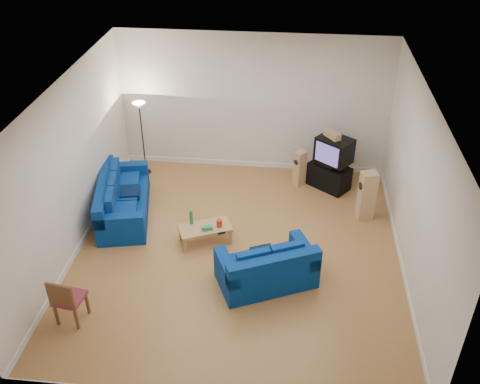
# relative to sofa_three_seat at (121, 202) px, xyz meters

# --- Properties ---
(room) EXTENTS (6.01, 6.51, 3.21)m
(room) POSITION_rel_sofa_three_seat_xyz_m (2.51, -0.98, 1.23)
(room) COLOR brown
(room) RESTS_ON ground
(sofa_three_seat) EXTENTS (1.37, 2.30, 0.83)m
(sofa_three_seat) POSITION_rel_sofa_three_seat_xyz_m (0.00, 0.00, 0.00)
(sofa_three_seat) COLOR navy
(sofa_three_seat) RESTS_ON ground
(sofa_loveseat) EXTENTS (1.85, 1.50, 0.81)m
(sofa_loveseat) POSITION_rel_sofa_three_seat_xyz_m (3.11, -1.76, -0.00)
(sofa_loveseat) COLOR navy
(sofa_loveseat) RESTS_ON ground
(coffee_table) EXTENTS (1.09, 0.83, 0.35)m
(coffee_table) POSITION_rel_sofa_three_seat_xyz_m (1.85, -0.72, -0.01)
(coffee_table) COLOR tan
(coffee_table) RESTS_ON ground
(bottle) EXTENTS (0.09, 0.09, 0.28)m
(bottle) POSITION_rel_sofa_three_seat_xyz_m (1.58, -0.64, 0.19)
(bottle) COLOR #197233
(bottle) RESTS_ON coffee_table
(tissue_box) EXTENTS (0.22, 0.17, 0.08)m
(tissue_box) POSITION_rel_sofa_three_seat_xyz_m (1.91, -0.80, 0.09)
(tissue_box) COLOR green
(tissue_box) RESTS_ON coffee_table
(red_canister) EXTENTS (0.12, 0.12, 0.15)m
(red_canister) POSITION_rel_sofa_three_seat_xyz_m (2.12, -0.68, 0.12)
(red_canister) COLOR red
(red_canister) RESTS_ON coffee_table
(remote) EXTENTS (0.15, 0.10, 0.02)m
(remote) POSITION_rel_sofa_three_seat_xyz_m (2.20, -0.89, 0.05)
(remote) COLOR black
(remote) RESTS_ON coffee_table
(tv_stand) EXTENTS (1.01, 0.93, 0.54)m
(tv_stand) POSITION_rel_sofa_three_seat_xyz_m (4.27, 1.53, -0.04)
(tv_stand) COLOR black
(tv_stand) RESTS_ON ground
(av_receiver) EXTENTS (0.60, 0.58, 0.11)m
(av_receiver) POSITION_rel_sofa_three_seat_xyz_m (4.21, 1.57, 0.29)
(av_receiver) COLOR black
(av_receiver) RESTS_ON tv_stand
(television) EXTENTS (0.89, 0.85, 0.56)m
(television) POSITION_rel_sofa_three_seat_xyz_m (4.32, 1.54, 0.62)
(television) COLOR black
(television) RESTS_ON av_receiver
(centre_speaker) EXTENTS (0.37, 0.43, 0.14)m
(centre_speaker) POSITION_rel_sofa_three_seat_xyz_m (4.25, 1.58, 0.97)
(centre_speaker) COLOR tan
(centre_speaker) RESTS_ON television
(speaker_left) EXTENTS (0.31, 0.31, 0.83)m
(speaker_left) POSITION_rel_sofa_three_seat_xyz_m (3.61, 1.57, 0.11)
(speaker_left) COLOR tan
(speaker_left) RESTS_ON ground
(speaker_right) EXTENTS (0.37, 0.32, 1.07)m
(speaker_right) POSITION_rel_sofa_three_seat_xyz_m (4.96, 0.41, 0.23)
(speaker_right) COLOR tan
(speaker_right) RESTS_ON ground
(floor_lamp) EXTENTS (0.30, 0.30, 1.75)m
(floor_lamp) POSITION_rel_sofa_three_seat_xyz_m (0.06, 1.72, 1.14)
(floor_lamp) COLOR black
(floor_lamp) RESTS_ON ground
(dining_chair) EXTENTS (0.49, 0.49, 0.90)m
(dining_chair) POSITION_rel_sofa_three_seat_xyz_m (0.05, -2.99, 0.19)
(dining_chair) COLOR brown
(dining_chair) RESTS_ON ground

